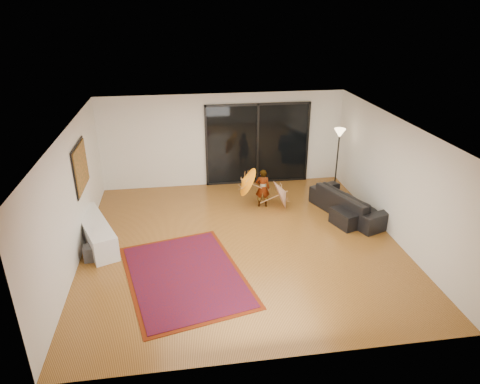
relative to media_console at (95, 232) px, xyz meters
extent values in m
plane|color=#A16A2C|center=(3.25, -0.47, -0.28)|extent=(7.00, 7.00, 0.00)
plane|color=white|center=(3.25, -0.47, 2.42)|extent=(7.00, 7.00, 0.00)
plane|color=silver|center=(3.25, 3.03, 1.07)|extent=(7.00, 0.00, 7.00)
plane|color=silver|center=(3.25, -3.97, 1.07)|extent=(7.00, 0.00, 7.00)
plane|color=silver|center=(-0.25, -0.47, 1.07)|extent=(0.00, 7.00, 7.00)
plane|color=silver|center=(6.75, -0.47, 1.07)|extent=(0.00, 7.00, 7.00)
cube|color=black|center=(4.25, 3.00, 0.92)|extent=(3.00, 0.04, 2.40)
cube|color=black|center=(4.25, 2.98, 2.09)|extent=(3.06, 0.06, 0.06)
cube|color=black|center=(4.25, 2.98, -0.25)|extent=(3.06, 0.06, 0.06)
cube|color=black|center=(4.25, 2.98, 0.92)|extent=(0.06, 0.06, 2.40)
cube|color=black|center=(-0.23, 0.53, 1.37)|extent=(0.02, 1.28, 1.08)
cube|color=#1B441B|center=(-0.21, 0.53, 1.37)|extent=(0.03, 1.18, 0.98)
cube|color=white|center=(0.00, 0.00, 0.00)|extent=(1.23, 2.06, 0.56)
cube|color=#424244|center=(0.00, -0.69, -0.12)|extent=(0.31, 0.31, 0.33)
cube|color=#5E1C08|center=(1.94, -1.58, -0.27)|extent=(2.82, 3.47, 0.01)
cube|color=maroon|center=(1.94, -1.58, -0.27)|extent=(2.62, 3.27, 0.02)
imported|color=black|center=(6.20, 0.53, 0.05)|extent=(1.63, 2.41, 0.66)
cube|color=black|center=(5.99, 0.01, -0.08)|extent=(0.89, 0.89, 0.40)
cylinder|color=black|center=(6.35, 2.04, -0.26)|extent=(0.32, 0.32, 0.03)
cylinder|color=black|center=(6.35, 2.04, 0.57)|extent=(0.04, 0.04, 1.70)
cone|color=#FFD899|center=(6.35, 2.04, 1.44)|extent=(0.32, 0.32, 0.25)
imported|color=#999999|center=(4.09, 1.34, 0.24)|extent=(0.42, 0.31, 1.04)
cone|color=orange|center=(3.54, 1.29, 0.46)|extent=(0.53, 0.79, 0.78)
cylinder|color=#A37646|center=(3.54, 1.29, 0.12)|extent=(0.45, 0.02, 0.26)
cylinder|color=#A37646|center=(3.54, 1.29, 0.56)|extent=(0.06, 0.02, 0.04)
cone|color=silver|center=(4.69, 1.19, 0.23)|extent=(0.48, 0.80, 0.81)
cylinder|color=#A37646|center=(4.69, 1.19, -0.14)|extent=(0.52, 0.02, 0.23)
cylinder|color=#A37646|center=(4.69, 1.19, 0.34)|extent=(0.06, 0.02, 0.04)
camera|label=1|loc=(1.99, -8.77, 4.73)|focal=32.00mm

